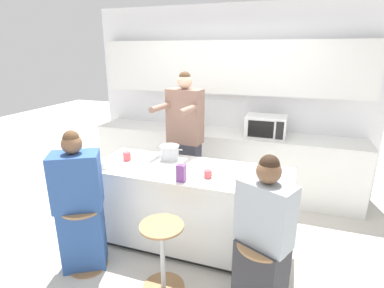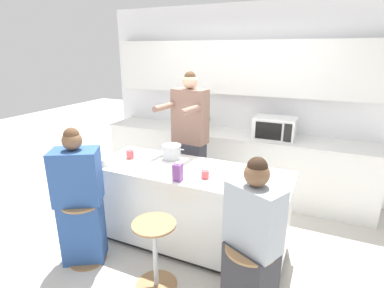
{
  "view_description": "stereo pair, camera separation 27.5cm",
  "coord_description": "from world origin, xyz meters",
  "px_view_note": "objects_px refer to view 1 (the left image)",
  "views": [
    {
      "loc": [
        0.96,
        -2.71,
        2.06
      ],
      "look_at": [
        0.0,
        0.08,
        1.14
      ],
      "focal_mm": 28.0,
      "sensor_mm": 36.0,
      "label": 1
    },
    {
      "loc": [
        1.22,
        -2.61,
        2.06
      ],
      "look_at": [
        0.0,
        0.08,
        1.14
      ],
      "focal_mm": 28.0,
      "sensor_mm": 36.0,
      "label": 2
    }
  ],
  "objects_px": {
    "fruit_bowl": "(244,173)",
    "coffee_cup_near": "(208,174)",
    "bar_stool_center": "(163,254)",
    "potted_plant": "(195,120)",
    "bar_stool_rightmost": "(260,276)",
    "person_seated_near": "(263,246)",
    "cooking_pot": "(170,153)",
    "kitchen_island": "(190,207)",
    "microwave": "(266,126)",
    "bar_stool_leftmost": "(85,234)",
    "coffee_cup_far": "(127,156)",
    "juice_carton": "(181,173)",
    "person_wrapped_blanket": "(80,206)",
    "person_cooking": "(185,146)"
  },
  "relations": [
    {
      "from": "person_cooking",
      "to": "fruit_bowl",
      "type": "bearing_deg",
      "value": -32.59
    },
    {
      "from": "bar_stool_leftmost",
      "to": "potted_plant",
      "type": "relative_size",
      "value": 2.39
    },
    {
      "from": "person_wrapped_blanket",
      "to": "coffee_cup_far",
      "type": "height_order",
      "value": "person_wrapped_blanket"
    },
    {
      "from": "bar_stool_leftmost",
      "to": "person_wrapped_blanket",
      "type": "xyz_separation_m",
      "value": [
        -0.03,
        0.01,
        0.3
      ]
    },
    {
      "from": "kitchen_island",
      "to": "coffee_cup_near",
      "type": "bearing_deg",
      "value": -31.26
    },
    {
      "from": "person_wrapped_blanket",
      "to": "juice_carton",
      "type": "height_order",
      "value": "person_wrapped_blanket"
    },
    {
      "from": "kitchen_island",
      "to": "person_cooking",
      "type": "bearing_deg",
      "value": 113.98
    },
    {
      "from": "fruit_bowl",
      "to": "bar_stool_leftmost",
      "type": "bearing_deg",
      "value": -154.25
    },
    {
      "from": "bar_stool_center",
      "to": "potted_plant",
      "type": "relative_size",
      "value": 2.39
    },
    {
      "from": "coffee_cup_far",
      "to": "fruit_bowl",
      "type": "bearing_deg",
      "value": -1.42
    },
    {
      "from": "person_seated_near",
      "to": "microwave",
      "type": "bearing_deg",
      "value": 121.37
    },
    {
      "from": "bar_stool_center",
      "to": "juice_carton",
      "type": "xyz_separation_m",
      "value": [
        0.02,
        0.41,
        0.61
      ]
    },
    {
      "from": "person_wrapped_blanket",
      "to": "person_seated_near",
      "type": "relative_size",
      "value": 1.02
    },
    {
      "from": "kitchen_island",
      "to": "coffee_cup_near",
      "type": "relative_size",
      "value": 19.48
    },
    {
      "from": "bar_stool_center",
      "to": "microwave",
      "type": "bearing_deg",
      "value": 73.81
    },
    {
      "from": "bar_stool_center",
      "to": "person_cooking",
      "type": "xyz_separation_m",
      "value": [
        -0.3,
        1.38,
        0.54
      ]
    },
    {
      "from": "person_cooking",
      "to": "cooking_pot",
      "type": "relative_size",
      "value": 5.98
    },
    {
      "from": "bar_stool_center",
      "to": "person_cooking",
      "type": "height_order",
      "value": "person_cooking"
    },
    {
      "from": "fruit_bowl",
      "to": "kitchen_island",
      "type": "bearing_deg",
      "value": 178.66
    },
    {
      "from": "person_wrapped_blanket",
      "to": "coffee_cup_near",
      "type": "distance_m",
      "value": 1.25
    },
    {
      "from": "fruit_bowl",
      "to": "potted_plant",
      "type": "relative_size",
      "value": 0.86
    },
    {
      "from": "bar_stool_rightmost",
      "to": "person_seated_near",
      "type": "xyz_separation_m",
      "value": [
        0.0,
        0.02,
        0.26
      ]
    },
    {
      "from": "kitchen_island",
      "to": "cooking_pot",
      "type": "distance_m",
      "value": 0.64
    },
    {
      "from": "bar_stool_center",
      "to": "microwave",
      "type": "xyz_separation_m",
      "value": [
        0.62,
        2.13,
        0.7
      ]
    },
    {
      "from": "person_cooking",
      "to": "microwave",
      "type": "xyz_separation_m",
      "value": [
        0.92,
        0.75,
        0.16
      ]
    },
    {
      "from": "potted_plant",
      "to": "bar_stool_leftmost",
      "type": "bearing_deg",
      "value": -100.68
    },
    {
      "from": "bar_stool_leftmost",
      "to": "cooking_pot",
      "type": "bearing_deg",
      "value": 59.26
    },
    {
      "from": "juice_carton",
      "to": "microwave",
      "type": "relative_size",
      "value": 0.34
    },
    {
      "from": "bar_stool_leftmost",
      "to": "fruit_bowl",
      "type": "height_order",
      "value": "fruit_bowl"
    },
    {
      "from": "person_cooking",
      "to": "potted_plant",
      "type": "distance_m",
      "value": 0.81
    },
    {
      "from": "cooking_pot",
      "to": "coffee_cup_near",
      "type": "bearing_deg",
      "value": -32.32
    },
    {
      "from": "person_cooking",
      "to": "potted_plant",
      "type": "height_order",
      "value": "person_cooking"
    },
    {
      "from": "person_seated_near",
      "to": "cooking_pot",
      "type": "xyz_separation_m",
      "value": [
        -1.14,
        0.88,
        0.35
      ]
    },
    {
      "from": "bar_stool_rightmost",
      "to": "fruit_bowl",
      "type": "height_order",
      "value": "fruit_bowl"
    },
    {
      "from": "potted_plant",
      "to": "coffee_cup_near",
      "type": "bearing_deg",
      "value": -67.2
    },
    {
      "from": "kitchen_island",
      "to": "bar_stool_rightmost",
      "type": "distance_m",
      "value": 1.09
    },
    {
      "from": "potted_plant",
      "to": "person_wrapped_blanket",
      "type": "bearing_deg",
      "value": -101.42
    },
    {
      "from": "person_wrapped_blanket",
      "to": "juice_carton",
      "type": "xyz_separation_m",
      "value": [
        0.89,
        0.38,
        0.31
      ]
    },
    {
      "from": "bar_stool_rightmost",
      "to": "bar_stool_leftmost",
      "type": "bearing_deg",
      "value": 179.46
    },
    {
      "from": "person_wrapped_blanket",
      "to": "potted_plant",
      "type": "xyz_separation_m",
      "value": [
        0.43,
        2.13,
        0.41
      ]
    },
    {
      "from": "kitchen_island",
      "to": "coffee_cup_far",
      "type": "relative_size",
      "value": 17.81
    },
    {
      "from": "coffee_cup_near",
      "to": "juice_carton",
      "type": "xyz_separation_m",
      "value": [
        -0.22,
        -0.16,
        0.05
      ]
    },
    {
      "from": "bar_stool_rightmost",
      "to": "person_wrapped_blanket",
      "type": "height_order",
      "value": "person_wrapped_blanket"
    },
    {
      "from": "kitchen_island",
      "to": "person_wrapped_blanket",
      "type": "xyz_separation_m",
      "value": [
        -0.86,
        -0.68,
        0.21
      ]
    },
    {
      "from": "kitchen_island",
      "to": "microwave",
      "type": "bearing_deg",
      "value": 66.44
    },
    {
      "from": "fruit_bowl",
      "to": "person_cooking",
      "type": "bearing_deg",
      "value": 141.54
    },
    {
      "from": "fruit_bowl",
      "to": "coffee_cup_near",
      "type": "bearing_deg",
      "value": -157.7
    },
    {
      "from": "kitchen_island",
      "to": "bar_stool_leftmost",
      "type": "bearing_deg",
      "value": -140.51
    },
    {
      "from": "bar_stool_leftmost",
      "to": "coffee_cup_near",
      "type": "height_order",
      "value": "coffee_cup_near"
    },
    {
      "from": "bar_stool_rightmost",
      "to": "coffee_cup_near",
      "type": "height_order",
      "value": "coffee_cup_near"
    }
  ]
}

